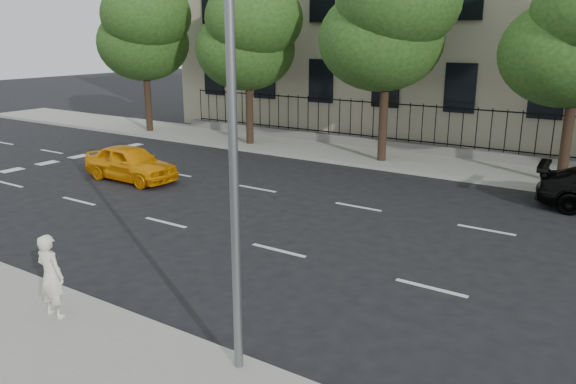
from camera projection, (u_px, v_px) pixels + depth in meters
name	position (u px, v px, depth m)	size (l,w,h in m)	color
ground	(214.00, 286.00, 12.26)	(120.00, 120.00, 0.00)	black
near_sidewalk	(51.00, 371.00, 9.02)	(60.00, 4.00, 0.15)	gray
far_sidewalk	(433.00, 164.00, 23.49)	(60.00, 4.00, 0.15)	gray
lane_markings	(323.00, 226.00, 16.07)	(49.60, 4.62, 0.01)	silver
crosswalk	(30.00, 166.00, 23.37)	(0.50, 12.10, 0.01)	silver
iron_fence	(447.00, 144.00, 24.71)	(30.00, 0.50, 2.20)	slate
street_light	(254.00, 45.00, 8.12)	(0.25, 3.32, 8.05)	slate
tree_a	(145.00, 19.00, 29.80)	(5.71, 5.31, 9.39)	#382619
tree_b	(251.00, 23.00, 26.17)	(5.53, 5.12, 8.97)	#382619
tree_c	(391.00, 6.00, 22.31)	(5.89, 5.50, 9.80)	#382619
yellow_taxi	(131.00, 163.00, 21.00)	(1.58, 3.92, 1.33)	#FC9E09
woman_near	(51.00, 276.00, 10.43)	(0.60, 0.39, 1.63)	white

